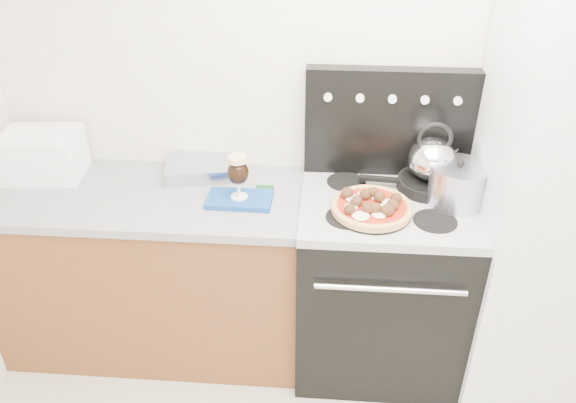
# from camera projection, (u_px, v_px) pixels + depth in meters

# --- Properties ---
(room_shell) EXTENTS (3.52, 3.01, 2.52)m
(room_shell) POSITION_uv_depth(u_px,v_px,m) (394.00, 265.00, 1.53)
(room_shell) COLOR #B7B199
(room_shell) RESTS_ON ground
(base_cabinet) EXTENTS (1.45, 0.60, 0.86)m
(base_cabinet) POSITION_uv_depth(u_px,v_px,m) (155.00, 273.00, 2.79)
(base_cabinet) COLOR brown
(base_cabinet) RESTS_ON ground
(countertop) EXTENTS (1.48, 0.63, 0.04)m
(countertop) POSITION_uv_depth(u_px,v_px,m) (143.00, 196.00, 2.56)
(countertop) COLOR gray
(countertop) RESTS_ON base_cabinet
(stove_body) EXTENTS (0.76, 0.65, 0.88)m
(stove_body) POSITION_uv_depth(u_px,v_px,m) (379.00, 286.00, 2.69)
(stove_body) COLOR black
(stove_body) RESTS_ON ground
(cooktop) EXTENTS (0.76, 0.65, 0.04)m
(cooktop) POSITION_uv_depth(u_px,v_px,m) (388.00, 205.00, 2.45)
(cooktop) COLOR #ADADB2
(cooktop) RESTS_ON stove_body
(backguard) EXTENTS (0.76, 0.08, 0.50)m
(backguard) POSITION_uv_depth(u_px,v_px,m) (389.00, 122.00, 2.55)
(backguard) COLOR black
(backguard) RESTS_ON cooktop
(fridge) EXTENTS (0.64, 0.68, 1.90)m
(fridge) POSITION_uv_depth(u_px,v_px,m) (557.00, 204.00, 2.36)
(fridge) COLOR silver
(fridge) RESTS_ON ground
(toaster_oven) EXTENTS (0.37, 0.28, 0.22)m
(toaster_oven) POSITION_uv_depth(u_px,v_px,m) (43.00, 155.00, 2.63)
(toaster_oven) COLOR white
(toaster_oven) RESTS_ON countertop
(foil_sheet) EXTENTS (0.37, 0.30, 0.07)m
(foil_sheet) POSITION_uv_depth(u_px,v_px,m) (201.00, 168.00, 2.68)
(foil_sheet) COLOR silver
(foil_sheet) RESTS_ON countertop
(oven_mitt) EXTENTS (0.29, 0.17, 0.02)m
(oven_mitt) POSITION_uv_depth(u_px,v_px,m) (239.00, 200.00, 2.47)
(oven_mitt) COLOR #144292
(oven_mitt) RESTS_ON countertop
(beer_glass) EXTENTS (0.12, 0.12, 0.20)m
(beer_glass) POSITION_uv_depth(u_px,v_px,m) (238.00, 177.00, 2.41)
(beer_glass) COLOR black
(beer_glass) RESTS_ON oven_mitt
(pizza_pan) EXTENTS (0.35, 0.35, 0.01)m
(pizza_pan) POSITION_uv_depth(u_px,v_px,m) (371.00, 212.00, 2.36)
(pizza_pan) COLOR black
(pizza_pan) RESTS_ON cooktop
(pizza) EXTENTS (0.42, 0.42, 0.05)m
(pizza) POSITION_uv_depth(u_px,v_px,m) (372.00, 206.00, 2.34)
(pizza) COLOR tan
(pizza) RESTS_ON pizza_pan
(skillet) EXTENTS (0.30, 0.30, 0.05)m
(skillet) POSITION_uv_depth(u_px,v_px,m) (428.00, 184.00, 2.52)
(skillet) COLOR black
(skillet) RESTS_ON cooktop
(tea_kettle) EXTENTS (0.26, 0.26, 0.23)m
(tea_kettle) POSITION_uv_depth(u_px,v_px,m) (432.00, 156.00, 2.45)
(tea_kettle) COLOR silver
(tea_kettle) RESTS_ON skillet
(stock_pot) EXTENTS (0.29, 0.29, 0.17)m
(stock_pot) POSITION_uv_depth(u_px,v_px,m) (457.00, 186.00, 2.38)
(stock_pot) COLOR silver
(stock_pot) RESTS_ON cooktop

